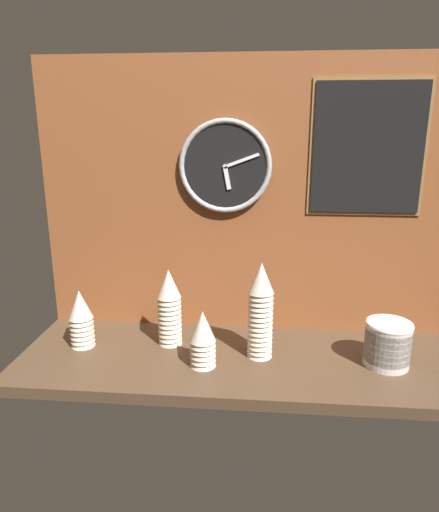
{
  "coord_description": "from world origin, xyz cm",
  "views": [
    {
      "loc": [
        5.46,
        -148.92,
        79.42
      ],
      "look_at": [
        -8.4,
        4.0,
        35.87
      ],
      "focal_mm": 32.0,
      "sensor_mm": 36.0,
      "label": 1
    }
  ],
  "objects_px": {
    "cup_stack_center": "(203,339)",
    "cup_stack_far_left": "(81,318)",
    "bowl_stack_far_right": "(388,343)",
    "cup_stack_center_left": "(169,307)",
    "wall_clock": "(225,166)",
    "cup_stack_center_right": "(261,310)",
    "menu_board": "(368,148)"
  },
  "relations": [
    {
      "from": "cup_stack_center",
      "to": "cup_stack_far_left",
      "type": "xyz_separation_m",
      "value": [
        -0.47,
        0.11,
        0.01
      ]
    },
    {
      "from": "menu_board",
      "to": "wall_clock",
      "type": "bearing_deg",
      "value": -179.02
    },
    {
      "from": "cup_stack_center",
      "to": "bowl_stack_far_right",
      "type": "distance_m",
      "value": 0.63
    },
    {
      "from": "menu_board",
      "to": "cup_stack_center_right",
      "type": "bearing_deg",
      "value": -147.33
    },
    {
      "from": "cup_stack_far_left",
      "to": "bowl_stack_far_right",
      "type": "distance_m",
      "value": 1.1
    },
    {
      "from": "cup_stack_far_left",
      "to": "bowl_stack_far_right",
      "type": "xyz_separation_m",
      "value": [
        1.1,
        -0.04,
        -0.03
      ]
    },
    {
      "from": "cup_stack_center_right",
      "to": "cup_stack_far_left",
      "type": "relative_size",
      "value": 1.59
    },
    {
      "from": "cup_stack_center",
      "to": "cup_stack_far_left",
      "type": "height_order",
      "value": "cup_stack_far_left"
    },
    {
      "from": "cup_stack_far_left",
      "to": "menu_board",
      "type": "relative_size",
      "value": 0.45
    },
    {
      "from": "cup_stack_center_right",
      "to": "cup_stack_center",
      "type": "distance_m",
      "value": 0.23
    },
    {
      "from": "cup_stack_center_left",
      "to": "cup_stack_center",
      "type": "distance_m",
      "value": 0.22
    },
    {
      "from": "cup_stack_center",
      "to": "menu_board",
      "type": "bearing_deg",
      "value": 30.26
    },
    {
      "from": "menu_board",
      "to": "cup_stack_center",
      "type": "bearing_deg",
      "value": -149.74
    },
    {
      "from": "cup_stack_far_left",
      "to": "wall_clock",
      "type": "relative_size",
      "value": 0.63
    },
    {
      "from": "cup_stack_center_left",
      "to": "bowl_stack_far_right",
      "type": "height_order",
      "value": "cup_stack_center_left"
    },
    {
      "from": "cup_stack_center_left",
      "to": "cup_stack_center",
      "type": "relative_size",
      "value": 1.46
    },
    {
      "from": "wall_clock",
      "to": "cup_stack_center",
      "type": "bearing_deg",
      "value": -98.72
    },
    {
      "from": "cup_stack_center",
      "to": "cup_stack_center_left",
      "type": "bearing_deg",
      "value": 132.63
    },
    {
      "from": "cup_stack_center",
      "to": "bowl_stack_far_right",
      "type": "xyz_separation_m",
      "value": [
        0.63,
        0.06,
        -0.02
      ]
    },
    {
      "from": "bowl_stack_far_right",
      "to": "cup_stack_center_right",
      "type": "bearing_deg",
      "value": 176.28
    },
    {
      "from": "bowl_stack_far_right",
      "to": "wall_clock",
      "type": "height_order",
      "value": "wall_clock"
    },
    {
      "from": "wall_clock",
      "to": "cup_stack_center_right",
      "type": "bearing_deg",
      "value": -57.96
    },
    {
      "from": "cup_stack_center_left",
      "to": "cup_stack_center_right",
      "type": "relative_size",
      "value": 0.84
    },
    {
      "from": "wall_clock",
      "to": "cup_stack_center_left",
      "type": "bearing_deg",
      "value": -139.65
    },
    {
      "from": "cup_stack_center_right",
      "to": "wall_clock",
      "type": "relative_size",
      "value": 1.0
    },
    {
      "from": "cup_stack_center_left",
      "to": "wall_clock",
      "type": "xyz_separation_m",
      "value": [
        0.19,
        0.16,
        0.5
      ]
    },
    {
      "from": "bowl_stack_far_right",
      "to": "cup_stack_far_left",
      "type": "bearing_deg",
      "value": 177.66
    },
    {
      "from": "cup_stack_far_left",
      "to": "menu_board",
      "type": "distance_m",
      "value": 1.22
    },
    {
      "from": "wall_clock",
      "to": "bowl_stack_far_right",
      "type": "bearing_deg",
      "value": -24.05
    },
    {
      "from": "cup_stack_center_right",
      "to": "menu_board",
      "type": "xyz_separation_m",
      "value": [
        0.37,
        0.24,
        0.54
      ]
    },
    {
      "from": "cup_stack_center_left",
      "to": "cup_stack_far_left",
      "type": "height_order",
      "value": "cup_stack_center_left"
    },
    {
      "from": "cup_stack_center_right",
      "to": "wall_clock",
      "type": "bearing_deg",
      "value": 122.04
    }
  ]
}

